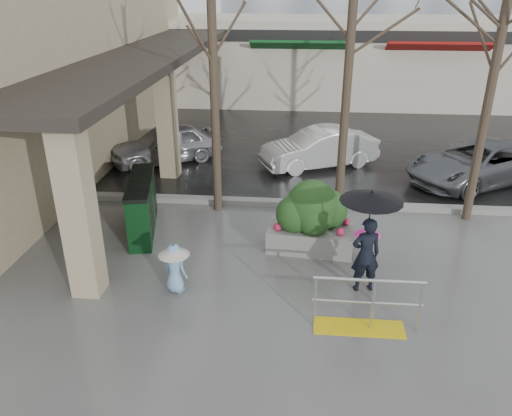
% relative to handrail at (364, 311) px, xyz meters
% --- Properties ---
extents(ground, '(120.00, 120.00, 0.00)m').
position_rel_handrail_xyz_m(ground, '(-1.36, 1.20, -0.38)').
color(ground, '#51514F').
rests_on(ground, ground).
extents(street_asphalt, '(120.00, 36.00, 0.01)m').
position_rel_handrail_xyz_m(street_asphalt, '(-1.36, 23.20, -0.37)').
color(street_asphalt, black).
rests_on(street_asphalt, ground).
extents(curb, '(120.00, 0.30, 0.15)m').
position_rel_handrail_xyz_m(curb, '(-1.36, 5.20, -0.30)').
color(curb, gray).
rests_on(curb, ground).
extents(near_building, '(6.00, 18.00, 8.00)m').
position_rel_handrail_xyz_m(near_building, '(-10.36, 9.20, 3.62)').
color(near_building, tan).
rests_on(near_building, ground).
extents(canopy_slab, '(2.80, 18.00, 0.25)m').
position_rel_handrail_xyz_m(canopy_slab, '(-6.16, 9.20, 3.25)').
color(canopy_slab, '#2D2823').
rests_on(canopy_slab, pillar_front).
extents(pillar_front, '(0.55, 0.55, 3.50)m').
position_rel_handrail_xyz_m(pillar_front, '(-5.26, 0.70, 1.37)').
color(pillar_front, tan).
rests_on(pillar_front, ground).
extents(pillar_back, '(0.55, 0.55, 3.50)m').
position_rel_handrail_xyz_m(pillar_back, '(-5.26, 7.20, 1.37)').
color(pillar_back, tan).
rests_on(pillar_back, ground).
extents(storefront_row, '(34.00, 6.74, 4.00)m').
position_rel_handrail_xyz_m(storefront_row, '(0.64, 19.17, 1.64)').
color(storefront_row, beige).
rests_on(storefront_row, ground).
extents(handrail, '(1.90, 0.50, 1.03)m').
position_rel_handrail_xyz_m(handrail, '(0.00, 0.00, 0.00)').
color(handrail, yellow).
rests_on(handrail, ground).
extents(tree_west, '(3.20, 3.20, 6.80)m').
position_rel_handrail_xyz_m(tree_west, '(-3.36, 4.80, 4.71)').
color(tree_west, '#382B21').
rests_on(tree_west, ground).
extents(tree_midwest, '(3.20, 3.20, 7.00)m').
position_rel_handrail_xyz_m(tree_midwest, '(-0.16, 4.80, 4.86)').
color(tree_midwest, '#382B21').
rests_on(tree_midwest, ground).
extents(tree_mideast, '(3.20, 3.20, 6.50)m').
position_rel_handrail_xyz_m(tree_mideast, '(3.14, 4.80, 4.48)').
color(tree_mideast, '#382B21').
rests_on(tree_mideast, ground).
extents(woman, '(1.18, 1.18, 2.15)m').
position_rel_handrail_xyz_m(woman, '(0.13, 1.25, 0.93)').
color(woman, black).
rests_on(woman, ground).
extents(child_pink, '(0.58, 0.58, 0.97)m').
position_rel_handrail_xyz_m(child_pink, '(0.28, 2.28, 0.19)').
color(child_pink, pink).
rests_on(child_pink, ground).
extents(child_blue, '(0.61, 0.61, 1.04)m').
position_rel_handrail_xyz_m(child_blue, '(-3.56, 0.87, 0.25)').
color(child_blue, '#7CAEDD').
rests_on(child_blue, ground).
extents(planter, '(2.00, 1.17, 1.67)m').
position_rel_handrail_xyz_m(planter, '(-0.90, 2.85, 0.42)').
color(planter, slate).
rests_on(planter, ground).
extents(news_boxes, '(1.04, 2.45, 1.34)m').
position_rel_handrail_xyz_m(news_boxes, '(-4.97, 3.37, 0.29)').
color(news_boxes, '#0C3515').
rests_on(news_boxes, ground).
extents(car_a, '(3.91, 3.25, 1.26)m').
position_rel_handrail_xyz_m(car_a, '(-5.73, 8.50, 0.25)').
color(car_a, '#A0A0A5').
rests_on(car_a, ground).
extents(car_b, '(4.03, 2.82, 1.26)m').
position_rel_handrail_xyz_m(car_b, '(-0.59, 8.51, 0.25)').
color(car_b, white).
rests_on(car_b, ground).
extents(car_c, '(4.97, 4.11, 1.26)m').
position_rel_handrail_xyz_m(car_c, '(4.16, 7.49, 0.25)').
color(car_c, slate).
rests_on(car_c, ground).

